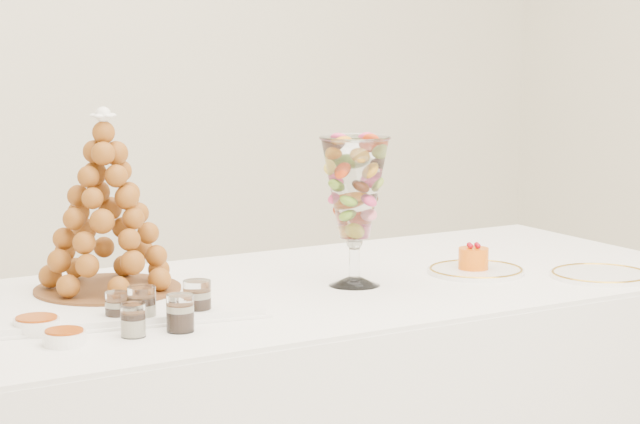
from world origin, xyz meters
TOP-DOWN VIEW (x-y plane):
  - lace_tray at (-0.47, 0.19)m, footprint 0.63×0.52m
  - macaron_vase at (0.08, 0.10)m, footprint 0.16×0.16m
  - cake_plate at (0.40, 0.05)m, footprint 0.23×0.23m
  - spare_plate at (0.62, -0.14)m, footprint 0.24×0.24m
  - verrine_a at (-0.53, 0.04)m, footprint 0.06×0.06m
  - verrine_b at (-0.49, 0.01)m, footprint 0.07×0.07m
  - verrine_c at (-0.37, 0.00)m, footprint 0.07×0.07m
  - verrine_d at (-0.55, -0.07)m, footprint 0.06×0.06m
  - verrine_e at (-0.45, -0.08)m, footprint 0.07×0.07m
  - ramekin_back at (-0.69, 0.06)m, footprint 0.09×0.09m
  - ramekin_front at (-0.68, -0.06)m, footprint 0.08×0.08m
  - croquembouche at (-0.46, 0.27)m, footprint 0.32×0.32m
  - mousse_cake at (0.40, 0.06)m, footprint 0.07×0.07m

SIDE VIEW (x-z plane):
  - spare_plate at x=0.62m, z-range 0.82..0.83m
  - cake_plate at x=0.40m, z-range 0.82..0.83m
  - lace_tray at x=-0.47m, z-range 0.82..0.84m
  - ramekin_front at x=-0.68m, z-range 0.82..0.85m
  - ramekin_back at x=-0.69m, z-range 0.82..0.85m
  - verrine_d at x=-0.55m, z-range 0.82..0.89m
  - verrine_a at x=-0.53m, z-range 0.82..0.89m
  - verrine_e at x=-0.45m, z-range 0.82..0.90m
  - mousse_cake at x=0.40m, z-range 0.83..0.89m
  - verrine_b at x=-0.49m, z-range 0.82..0.90m
  - verrine_c at x=-0.37m, z-range 0.82..0.90m
  - croquembouche at x=-0.46m, z-range 0.84..1.24m
  - macaron_vase at x=0.08m, z-range 0.88..1.22m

